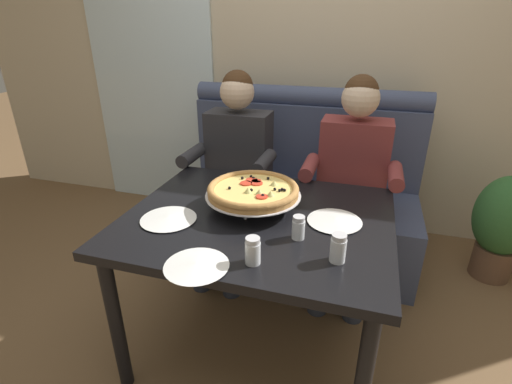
% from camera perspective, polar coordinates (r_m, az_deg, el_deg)
% --- Properties ---
extents(ground_plane, '(16.00, 16.00, 0.00)m').
position_cam_1_polar(ground_plane, '(2.12, 0.25, -21.71)').
color(ground_plane, brown).
extents(back_wall_with_window, '(6.00, 0.12, 2.80)m').
position_cam_1_polar(back_wall_with_window, '(2.96, 9.41, 21.60)').
color(back_wall_with_window, beige).
rests_on(back_wall_with_window, ground_plane).
extents(window_panel, '(1.10, 0.02, 2.80)m').
position_cam_1_polar(window_panel, '(3.36, -16.10, 21.33)').
color(window_panel, white).
rests_on(window_panel, ground_plane).
extents(booth_bench, '(1.61, 0.78, 1.13)m').
position_cam_1_polar(booth_bench, '(2.65, 6.16, -1.02)').
color(booth_bench, '#424C6B').
rests_on(booth_bench, ground_plane).
extents(dining_table, '(1.16, 0.96, 0.75)m').
position_cam_1_polar(dining_table, '(1.71, 0.30, -6.27)').
color(dining_table, black).
rests_on(dining_table, ground_plane).
extents(diner_left, '(0.54, 0.64, 1.27)m').
position_cam_1_polar(diner_left, '(2.38, -3.38, 4.22)').
color(diner_left, '#2D3342').
rests_on(diner_left, ground_plane).
extents(diner_right, '(0.54, 0.64, 1.27)m').
position_cam_1_polar(diner_right, '(2.25, 14.28, 2.25)').
color(diner_right, '#2D3342').
rests_on(diner_right, ground_plane).
extents(pizza, '(0.44, 0.44, 0.12)m').
position_cam_1_polar(pizza, '(1.70, -0.42, 0.22)').
color(pizza, silver).
rests_on(pizza, dining_table).
extents(shaker_oregano, '(0.06, 0.06, 0.11)m').
position_cam_1_polar(shaker_oregano, '(1.38, 12.36, -8.60)').
color(shaker_oregano, white).
rests_on(shaker_oregano, dining_table).
extents(shaker_parmesan, '(0.06, 0.06, 0.10)m').
position_cam_1_polar(shaker_parmesan, '(1.34, -0.49, -9.18)').
color(shaker_parmesan, white).
rests_on(shaker_parmesan, dining_table).
extents(shaker_pepper_flakes, '(0.05, 0.05, 0.10)m').
position_cam_1_polar(shaker_pepper_flakes, '(1.49, 6.46, -5.62)').
color(shaker_pepper_flakes, white).
rests_on(shaker_pepper_flakes, dining_table).
extents(plate_near_left, '(0.23, 0.23, 0.02)m').
position_cam_1_polar(plate_near_left, '(1.35, -9.04, -10.84)').
color(plate_near_left, white).
rests_on(plate_near_left, dining_table).
extents(plate_near_right, '(0.24, 0.24, 0.02)m').
position_cam_1_polar(plate_near_right, '(1.67, -13.17, -3.83)').
color(plate_near_right, white).
rests_on(plate_near_right, dining_table).
extents(plate_far_side, '(0.24, 0.24, 0.02)m').
position_cam_1_polar(plate_far_side, '(1.65, 11.86, -4.17)').
color(plate_far_side, white).
rests_on(plate_far_side, dining_table).
extents(patio_chair, '(0.42, 0.43, 0.86)m').
position_cam_1_polar(patio_chair, '(3.97, -13.17, 9.09)').
color(patio_chair, black).
rests_on(patio_chair, ground_plane).
extents(potted_plant, '(0.36, 0.36, 0.70)m').
position_cam_1_polar(potted_plant, '(2.80, 33.45, -4.02)').
color(potted_plant, brown).
rests_on(potted_plant, ground_plane).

